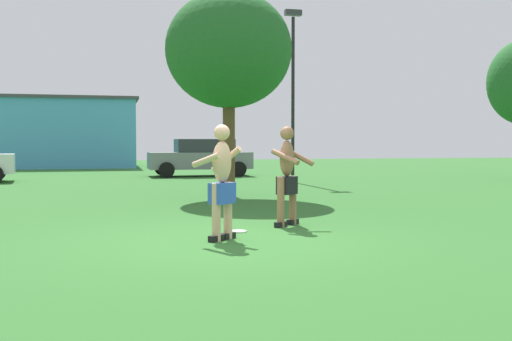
% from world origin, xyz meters
% --- Properties ---
extents(ground_plane, '(80.00, 80.00, 0.00)m').
position_xyz_m(ground_plane, '(0.00, 0.00, 0.00)').
color(ground_plane, '#2D6628').
extents(player_near, '(0.78, 0.76, 1.72)m').
position_xyz_m(player_near, '(1.31, 1.29, 0.91)').
color(player_near, black).
rests_on(player_near, ground_plane).
extents(player_in_blue, '(0.77, 0.81, 1.71)m').
position_xyz_m(player_in_blue, '(-0.06, 0.07, 0.91)').
color(player_in_blue, black).
rests_on(player_in_blue, ground_plane).
extents(frisbee, '(0.27, 0.27, 0.03)m').
position_xyz_m(frisbee, '(0.34, 0.77, 0.01)').
color(frisbee, white).
rests_on(frisbee, ground_plane).
extents(car_gray_mid_lot, '(4.33, 2.09, 1.58)m').
position_xyz_m(car_gray_mid_lot, '(2.08, 16.63, 0.82)').
color(car_gray_mid_lot, slate).
rests_on(car_gray_mid_lot, ground_plane).
extents(lamp_post, '(0.60, 0.24, 6.16)m').
position_xyz_m(lamp_post, '(4.72, 11.89, 3.74)').
color(lamp_post, black).
rests_on(lamp_post, ground_plane).
extents(outbuilding_behind_lot, '(9.03, 7.03, 3.98)m').
position_xyz_m(outbuilding_behind_lot, '(-4.63, 28.22, 2.00)').
color(outbuilding_behind_lot, '#4C9ED1').
rests_on(outbuilding_behind_lot, ground_plane).
extents(tree_left_field, '(3.33, 3.33, 5.42)m').
position_xyz_m(tree_left_field, '(1.40, 6.93, 3.86)').
color(tree_left_field, brown).
rests_on(tree_left_field, ground_plane).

